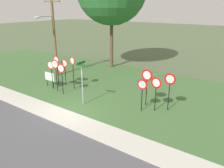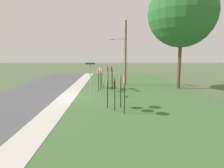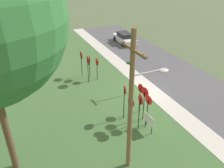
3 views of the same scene
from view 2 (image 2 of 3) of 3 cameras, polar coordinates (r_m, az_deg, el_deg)
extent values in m
plane|color=#4C5B3D|center=(17.74, -10.42, -3.90)|extent=(160.00, 160.00, 0.00)
cube|color=#4C4C51|center=(19.09, -24.83, -3.66)|extent=(44.00, 6.40, 0.01)
cube|color=#BCB7AD|center=(17.88, -12.96, -3.78)|extent=(44.00, 1.60, 0.06)
cube|color=#3D6033|center=(17.81, 9.05, -3.75)|extent=(44.00, 12.00, 0.04)
cylinder|color=black|center=(21.19, 0.08, 1.17)|extent=(0.06, 0.06, 2.04)
cylinder|color=red|center=(21.09, -0.03, 3.79)|extent=(0.65, 0.14, 0.66)
cylinder|color=white|center=(21.09, -0.07, 3.79)|extent=(0.50, 0.10, 0.51)
cylinder|color=black|center=(21.58, -1.15, 1.72)|extent=(0.06, 0.06, 2.36)
cylinder|color=red|center=(21.48, -1.27, 4.71)|extent=(0.69, 0.10, 0.69)
cylinder|color=white|center=(21.48, -1.32, 4.71)|extent=(0.54, 0.07, 0.54)
cylinder|color=black|center=(19.99, -4.00, 0.82)|extent=(0.06, 0.06, 2.12)
cylinder|color=red|center=(19.89, -4.15, 3.70)|extent=(0.67, 0.11, 0.67)
cylinder|color=white|center=(19.89, -4.20, 3.70)|extent=(0.52, 0.07, 0.52)
cylinder|color=black|center=(20.81, -3.45, 1.37)|extent=(0.06, 0.06, 2.29)
cylinder|color=red|center=(20.70, -3.59, 4.38)|extent=(0.69, 0.12, 0.69)
cylinder|color=white|center=(20.70, -3.64, 4.38)|extent=(0.53, 0.08, 0.54)
cylinder|color=black|center=(20.14, -0.02, 1.32)|extent=(0.06, 0.06, 2.41)
cylinder|color=red|center=(20.03, -0.14, 4.61)|extent=(0.61, 0.15, 0.62)
cylinder|color=white|center=(20.03, -0.19, 4.61)|extent=(0.48, 0.10, 0.48)
cylinder|color=black|center=(21.50, -3.04, 1.33)|extent=(0.06, 0.06, 2.09)
cylinder|color=red|center=(21.40, -3.17, 3.97)|extent=(0.65, 0.13, 0.66)
cylinder|color=white|center=(21.40, -3.21, 3.97)|extent=(0.51, 0.09, 0.51)
cylinder|color=black|center=(12.97, 0.84, -3.58)|extent=(0.06, 0.06, 2.02)
cone|color=red|center=(12.81, 0.67, 0.50)|extent=(0.77, 0.15, 0.77)
cone|color=white|center=(12.81, 0.57, 0.50)|extent=(0.52, 0.10, 0.53)
cylinder|color=black|center=(13.84, 2.56, -2.32)|extent=(0.06, 0.06, 2.26)
cone|color=red|center=(13.68, 2.42, 1.98)|extent=(0.83, 0.06, 0.82)
cone|color=white|center=(13.68, 2.34, 1.98)|extent=(0.56, 0.03, 0.56)
cylinder|color=black|center=(12.35, 3.68, -3.72)|extent=(0.06, 0.06, 2.24)
cone|color=red|center=(12.16, 3.54, 1.08)|extent=(0.77, 0.04, 0.77)
cone|color=silver|center=(12.16, 3.44, 1.08)|extent=(0.52, 0.02, 0.52)
cylinder|color=black|center=(13.68, -1.35, -3.21)|extent=(0.06, 0.06, 1.90)
cone|color=red|center=(13.53, -1.53, 0.44)|extent=(0.72, 0.06, 0.72)
cone|color=silver|center=(13.53, -1.62, 0.44)|extent=(0.49, 0.04, 0.49)
cylinder|color=#9EA0A8|center=(17.40, -6.27, 0.66)|extent=(0.07, 0.07, 2.73)
cylinder|color=#9EA0A8|center=(17.27, -6.35, 5.21)|extent=(0.09, 0.09, 0.03)
cube|color=#19511E|center=(17.27, -6.35, 5.41)|extent=(0.96, 0.07, 0.15)
cube|color=#19511E|center=(17.26, -6.36, 5.97)|extent=(0.07, 0.82, 0.15)
cylinder|color=brown|center=(24.13, 3.99, 8.93)|extent=(0.24, 0.24, 7.83)
cube|color=brown|center=(24.33, 4.06, 15.96)|extent=(2.10, 0.12, 0.12)
cylinder|color=gray|center=(25.19, 3.87, 15.94)|extent=(0.09, 0.09, 0.10)
cylinder|color=gray|center=(23.51, 4.27, 16.47)|extent=(0.09, 0.09, 0.10)
cylinder|color=#9EA0A8|center=(24.14, 1.95, 13.04)|extent=(0.08, 1.71, 0.08)
ellipsoid|color=#B7B7BC|center=(24.10, -0.13, 12.91)|extent=(0.40, 0.56, 0.18)
cylinder|color=black|center=(22.58, -2.42, -0.30)|extent=(0.05, 0.05, 0.55)
cylinder|color=black|center=(21.82, -2.42, -0.61)|extent=(0.05, 0.05, 0.55)
cube|color=white|center=(22.11, -2.43, 1.15)|extent=(1.10, 0.05, 0.70)
cylinder|color=brown|center=(23.01, 19.15, 6.66)|extent=(0.36, 0.36, 6.34)
sphere|color=#2D6B33|center=(23.43, 19.77, 18.94)|extent=(7.29, 7.29, 7.29)
camera|label=1|loc=(14.25, -62.23, 15.29)|focal=36.02mm
camera|label=3|loc=(33.66, 11.21, 19.66)|focal=37.38mm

